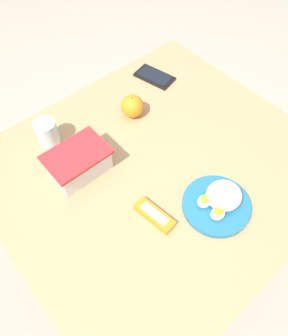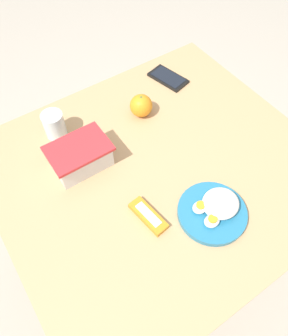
% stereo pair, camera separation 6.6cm
% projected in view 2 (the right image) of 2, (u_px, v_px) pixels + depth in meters
% --- Properties ---
extents(ground_plane, '(10.00, 10.00, 0.00)m').
position_uv_depth(ground_plane, '(154.00, 251.00, 1.64)').
color(ground_plane, '#B2A899').
extents(table, '(1.00, 0.91, 0.74)m').
position_uv_depth(table, '(158.00, 181.00, 1.10)').
color(table, tan).
rests_on(table, ground_plane).
extents(food_container, '(0.19, 0.13, 0.09)m').
position_uv_depth(food_container, '(80.00, 157.00, 1.01)').
color(food_container, white).
rests_on(food_container, table).
extents(orange_fruit, '(0.08, 0.08, 0.08)m').
position_uv_depth(orange_fruit, '(141.00, 106.00, 1.13)').
color(orange_fruit, orange).
rests_on(orange_fruit, table).
extents(rice_plate, '(0.20, 0.20, 0.06)m').
position_uv_depth(rice_plate, '(215.00, 209.00, 0.92)').
color(rice_plate, teal).
rests_on(rice_plate, table).
extents(candy_bar, '(0.06, 0.13, 0.02)m').
position_uv_depth(candy_bar, '(148.00, 216.00, 0.92)').
color(candy_bar, orange).
rests_on(candy_bar, table).
extents(cell_phone, '(0.11, 0.16, 0.01)m').
position_uv_depth(cell_phone, '(168.00, 78.00, 1.27)').
color(cell_phone, black).
rests_on(cell_phone, table).
extents(drinking_glass, '(0.07, 0.07, 0.09)m').
position_uv_depth(drinking_glass, '(54.00, 125.00, 1.07)').
color(drinking_glass, silver).
rests_on(drinking_glass, table).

